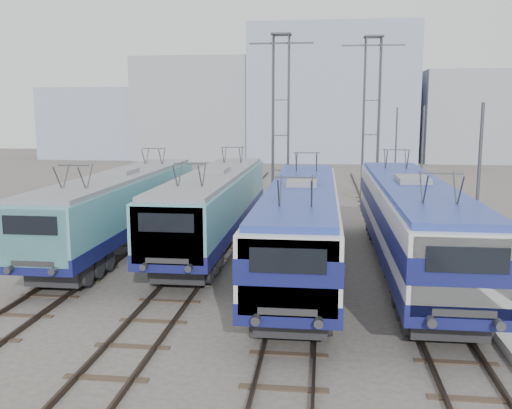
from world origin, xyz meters
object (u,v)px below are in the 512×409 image
object	(u,v)px
locomotive_center_left	(215,201)
catenary_tower_east	(371,112)
mast_front	(477,201)
locomotive_far_left	(121,203)
mast_rear	(396,153)
mast_mid	(421,169)
locomotive_far_right	(412,217)
catenary_tower_west	(281,112)
locomotive_center_right	(302,219)

from	to	relation	value
locomotive_center_left	catenary_tower_east	world-z (taller)	catenary_tower_east
mast_front	locomotive_far_left	bearing A→B (deg)	159.56
mast_front	mast_rear	distance (m)	24.00
mast_mid	locomotive_far_right	bearing A→B (deg)	-101.26
locomotive_far_left	mast_rear	bearing A→B (deg)	49.98
locomotive_far_right	catenary_tower_west	distance (m)	19.05
catenary_tower_west	mast_rear	bearing A→B (deg)	24.94
catenary_tower_west	mast_front	world-z (taller)	catenary_tower_west
mast_mid	catenary_tower_east	bearing A→B (deg)	101.86
locomotive_far_left	locomotive_far_right	world-z (taller)	locomotive_far_right
locomotive_far_right	catenary_tower_west	xyz separation A→B (m)	(-6.75, 17.30, 4.25)
locomotive_far_right	mast_mid	distance (m)	9.54
locomotive_far_left	catenary_tower_west	world-z (taller)	catenary_tower_west
catenary_tower_east	mast_mid	bearing A→B (deg)	-78.14
locomotive_center_right	mast_mid	world-z (taller)	mast_mid
mast_front	catenary_tower_west	bearing A→B (deg)	113.27
catenary_tower_east	mast_mid	distance (m)	10.69
locomotive_center_right	mast_front	distance (m)	6.80
catenary_tower_west	catenary_tower_east	distance (m)	6.80
locomotive_center_left	mast_rear	xyz separation A→B (m)	(10.85, 17.34, 1.24)
locomotive_far_left	locomotive_center_right	distance (m)	9.69
locomotive_far_left	catenary_tower_west	xyz separation A→B (m)	(6.75, 14.28, 4.40)
locomotive_far_right	catenary_tower_east	size ratio (longest dim) A/B	1.57
catenary_tower_east	mast_rear	xyz separation A→B (m)	(2.10, 2.00, -3.14)
locomotive_center_left	locomotive_center_right	bearing A→B (deg)	-45.27
locomotive_center_left	mast_rear	bearing A→B (deg)	57.96
locomotive_far_left	mast_front	xyz separation A→B (m)	(15.35, -5.72, 1.26)
locomotive_center_left	locomotive_far_right	world-z (taller)	locomotive_far_right
mast_front	locomotive_center_left	bearing A→B (deg)	148.44
locomotive_center_right	mast_rear	xyz separation A→B (m)	(6.35, 21.88, 1.17)
locomotive_center_left	mast_front	distance (m)	12.79
locomotive_center_left	mast_rear	distance (m)	20.49
catenary_tower_west	mast_rear	size ratio (longest dim) A/B	1.71
locomotive_center_left	mast_front	size ratio (longest dim) A/B	2.59
catenary_tower_east	mast_front	bearing A→B (deg)	-84.55
locomotive_center_right	catenary_tower_east	size ratio (longest dim) A/B	1.52
locomotive_far_right	mast_front	world-z (taller)	mast_front
locomotive_far_right	locomotive_far_left	bearing A→B (deg)	167.40
catenary_tower_east	locomotive_center_right	bearing A→B (deg)	-102.07
catenary_tower_east	mast_rear	world-z (taller)	catenary_tower_east
locomotive_center_left	mast_mid	size ratio (longest dim) A/B	2.59
catenary_tower_west	mast_mid	size ratio (longest dim) A/B	1.71
locomotive_far_left	mast_front	distance (m)	16.43
locomotive_center_left	mast_mid	distance (m)	12.15
locomotive_far_right	mast_front	size ratio (longest dim) A/B	2.69
locomotive_center_right	mast_front	xyz separation A→B (m)	(6.35, -2.12, 1.17)
locomotive_center_left	locomotive_far_left	bearing A→B (deg)	-168.17
catenary_tower_west	mast_front	distance (m)	22.00
locomotive_center_left	locomotive_center_right	world-z (taller)	locomotive_center_right
locomotive_far_left	catenary_tower_east	bearing A→B (deg)	50.86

